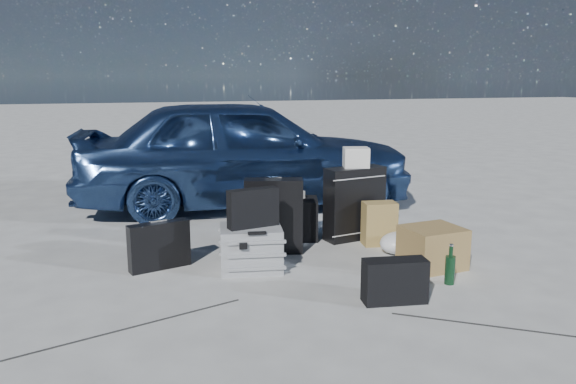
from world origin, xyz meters
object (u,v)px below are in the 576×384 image
(pelican_case, at_px, (251,248))
(briefcase, at_px, (159,246))
(suitcase_right, at_px, (354,203))
(car, at_px, (245,152))
(cardboard_box, at_px, (432,247))
(suitcase_left, at_px, (274,216))
(green_bottle, at_px, (450,265))
(duffel_bag, at_px, (276,218))

(pelican_case, height_order, briefcase, briefcase)
(suitcase_right, bearing_deg, car, 102.18)
(pelican_case, bearing_deg, cardboard_box, -5.69)
(car, height_order, suitcase_left, car)
(car, height_order, green_bottle, car)
(suitcase_right, bearing_deg, duffel_bag, 151.36)
(green_bottle, bearing_deg, cardboard_box, 78.78)
(car, xyz_separation_m, suitcase_left, (-0.15, -1.78, -0.32))
(suitcase_right, height_order, green_bottle, suitcase_right)
(pelican_case, relative_size, suitcase_right, 0.70)
(car, bearing_deg, briefcase, 155.01)
(briefcase, xyz_separation_m, duffel_bag, (1.12, 0.55, 0.00))
(car, distance_m, green_bottle, 3.08)
(suitcase_left, bearing_deg, car, 99.94)
(duffel_bag, distance_m, cardboard_box, 1.51)
(pelican_case, bearing_deg, car, 88.12)
(duffel_bag, height_order, green_bottle, duffel_bag)
(car, relative_size, pelican_case, 7.97)
(suitcase_right, relative_size, green_bottle, 2.33)
(suitcase_left, bearing_deg, duffel_bag, 85.74)
(suitcase_left, relative_size, green_bottle, 2.22)
(cardboard_box, bearing_deg, suitcase_right, 106.25)
(car, distance_m, suitcase_right, 1.77)
(briefcase, xyz_separation_m, suitcase_left, (0.98, 0.15, 0.13))
(briefcase, distance_m, suitcase_right, 1.85)
(suitcase_left, relative_size, suitcase_right, 0.95)
(briefcase, height_order, duffel_bag, duffel_bag)
(briefcase, height_order, cardboard_box, briefcase)
(suitcase_left, relative_size, duffel_bag, 0.84)
(suitcase_left, height_order, cardboard_box, suitcase_left)
(pelican_case, relative_size, cardboard_box, 1.08)
(pelican_case, bearing_deg, green_bottle, -19.85)
(briefcase, distance_m, green_bottle, 2.24)
(duffel_bag, bearing_deg, suitcase_right, -1.17)
(duffel_bag, bearing_deg, pelican_case, -102.41)
(suitcase_left, xyz_separation_m, suitcase_right, (0.83, 0.18, 0.02))
(suitcase_left, distance_m, cardboard_box, 1.35)
(pelican_case, height_order, green_bottle, pelican_case)
(car, xyz_separation_m, cardboard_box, (0.95, -2.54, -0.48))
(suitcase_right, bearing_deg, cardboard_box, -84.60)
(pelican_case, xyz_separation_m, briefcase, (-0.69, 0.22, 0.02))
(pelican_case, xyz_separation_m, suitcase_right, (1.12, 0.55, 0.17))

